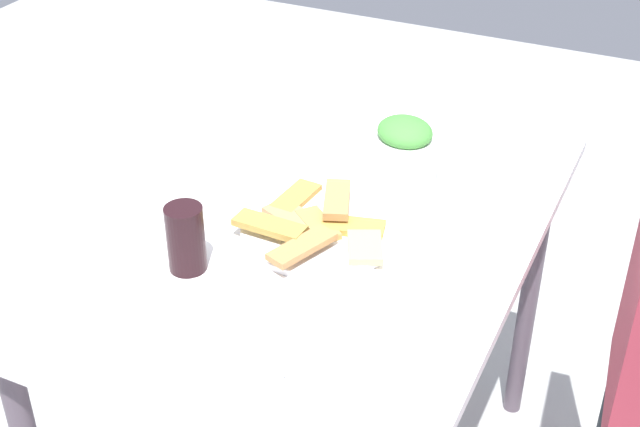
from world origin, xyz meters
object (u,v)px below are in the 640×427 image
Objects in this scene: soda_can at (186,239)px; spoon at (338,353)px; drinking_glass at (457,166)px; paper_napkin at (327,351)px; pide_platter at (320,227)px; salad_plate_greens at (405,134)px; fork at (316,346)px; dining_table at (319,266)px.

spoon is (0.10, 0.33, -0.06)m from soda_can.
paper_napkin is at bearing -2.75° from drinking_glass.
pide_platter is at bearing -34.21° from drinking_glass.
drinking_glass is (0.14, 0.16, 0.03)m from salad_plate_greens.
drinking_glass is 0.55m from fork.
dining_table is at bearing -4.51° from salad_plate_greens.
soda_can is at bearing -33.45° from dining_table.
pide_platter is 2.59× the size of soda_can.
salad_plate_greens reaches higher than fork.
drinking_glass is at bearing 143.63° from soda_can.
drinking_glass reaches higher than salad_plate_greens.
soda_can is (0.59, -0.18, 0.04)m from salad_plate_greens.
soda_can is 0.82× the size of paper_napkin.
drinking_glass reaches higher than spoon.
dining_table is 9.07× the size of soda_can.
spoon is at bearing 29.71° from dining_table.
salad_plate_greens reaches higher than pide_platter.
salad_plate_greens is 0.62m from soda_can.
pide_platter is at bearing -144.05° from spoon.
pide_platter is 0.33m from paper_napkin.
soda_can is 0.75× the size of fork.
drinking_glass is 0.60× the size of fork.
pide_platter is 0.40m from salad_plate_greens.
soda_can is 0.56m from drinking_glass.
soda_can is (0.22, -0.15, 0.16)m from dining_table.
dining_table is at bearing -38.95° from drinking_glass.
pide_platter is 1.60× the size of salad_plate_greens.
dining_table is 0.36m from fork.
soda_can is 1.24× the size of drinking_glass.
drinking_glass reaches higher than dining_table.
pide_platter is 2.13× the size of paper_napkin.
drinking_glass reaches higher than paper_napkin.
salad_plate_greens is at bearing -169.01° from paper_napkin.
spoon is (0.69, 0.15, -0.01)m from salad_plate_greens.
pide_platter is 1.93× the size of fork.
dining_table is 5.59× the size of salad_plate_greens.
drinking_glass is (-0.26, 0.18, 0.04)m from pide_platter.
pide_platter is at bearing -152.82° from paper_napkin.
salad_plate_greens reaches higher than dining_table.
spoon is at bearing -0.88° from drinking_glass.
paper_napkin is at bearing 27.19° from dining_table.
salad_plate_greens is 1.10× the size of spoon.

